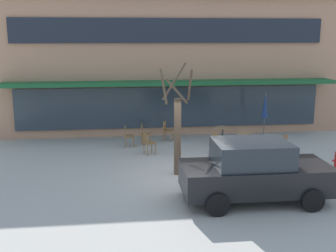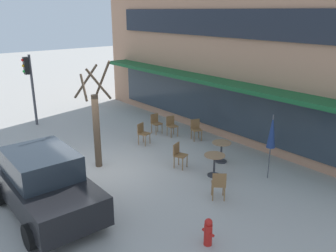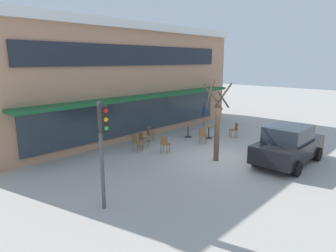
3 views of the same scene
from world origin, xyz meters
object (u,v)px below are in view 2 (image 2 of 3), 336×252
Objects in this scene: cafe_table_streetside at (221,149)px; street_tree at (96,123)px; patio_umbrella_green_folded at (272,132)px; fire_hydrant at (208,232)px; cafe_chair_3 at (219,183)px; cafe_table_near_wall at (214,162)px; cafe_chair_2 at (179,154)px; traffic_light_pole at (29,78)px; parked_sedan at (44,183)px; cafe_chair_0 at (156,122)px; cafe_chair_5 at (196,128)px; cafe_chair_1 at (143,132)px; cafe_chair_4 at (171,124)px.

cafe_table_streetside is 0.20× the size of street_tree.
fire_hydrant is (1.26, -4.09, -1.27)m from patio_umbrella_green_folded.
fire_hydrant is at bearing -53.02° from cafe_chair_3.
cafe_table_near_wall is 1.24m from cafe_table_streetside.
patio_umbrella_green_folded reaches higher than cafe_table_near_wall.
cafe_chair_2 is 0.24× the size of street_tree.
cafe_chair_3 is 10.94m from traffic_light_pole.
patio_umbrella_green_folded is at bearing 68.41° from parked_sedan.
cafe_chair_5 is at bearing 25.30° from cafe_chair_0.
cafe_chair_2 is 0.26× the size of traffic_light_pole.
patio_umbrella_green_folded is 2.47× the size of cafe_chair_0.
parked_sedan is (3.44, -6.38, 0.35)m from cafe_chair_0.
cafe_chair_5 is (-4.19, 3.03, 0.00)m from cafe_chair_3.
cafe_table_streetside is 0.85× the size of cafe_chair_2.
patio_umbrella_green_folded is 7.05m from parked_sedan.
street_tree is at bearing -71.92° from cafe_chair_1.
cafe_chair_1 is 0.21× the size of parked_sedan.
street_tree is at bearing -92.25° from cafe_chair_5.
cafe_table_streetside is at bearing 131.31° from cafe_chair_3.
patio_umbrella_green_folded is (1.92, 0.21, 1.11)m from cafe_table_streetside.
cafe_chair_1 is 7.05m from fire_hydrant.
parked_sedan is at bearing -90.61° from cafe_chair_2.
street_tree is (-4.43, -3.92, -0.01)m from patio_umbrella_green_folded.
cafe_chair_0 is 1.26× the size of fire_hydrant.
cafe_chair_0 is 1.00× the size of cafe_chair_4.
cafe_chair_5 is 7.41m from parked_sedan.
cafe_chair_0 is 6.35m from cafe_chair_3.
cafe_table_near_wall is 1.36m from cafe_chair_2.
cafe_chair_0 is 7.26m from parked_sedan.
cafe_chair_3 is 0.24× the size of street_tree.
traffic_light_pole is at bearing -154.44° from cafe_chair_1.
cafe_chair_1 reaches higher than cafe_table_streetside.
cafe_chair_2 is (-0.61, -1.54, 0.01)m from cafe_table_streetside.
cafe_chair_3 reaches higher than cafe_table_near_wall.
cafe_chair_5 is at bearing 36.08° from traffic_light_pole.
traffic_light_pole reaches higher than cafe_chair_4.
cafe_chair_0 is 1.48m from cafe_chair_1.
traffic_light_pole is at bearing -159.46° from patio_umbrella_green_folded.
patio_umbrella_green_folded is 3.27m from cafe_chair_2.
cafe_table_streetside is 3.54m from cafe_chair_1.
patio_umbrella_green_folded reaches higher than fire_hydrant.
cafe_table_near_wall is 0.22× the size of traffic_light_pole.
cafe_chair_4 is 0.24× the size of street_tree.
street_tree is at bearing 178.28° from fire_hydrant.
cafe_table_near_wall is 3.79m from fire_hydrant.
parked_sedan reaches higher than cafe_table_streetside.
patio_umbrella_green_folded reaches higher than cafe_chair_4.
cafe_table_streetside is (-0.66, 1.06, 0.00)m from cafe_table_near_wall.
cafe_table_streetside reaches higher than fire_hydrant.
cafe_chair_1 is at bearing 157.61° from fire_hydrant.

